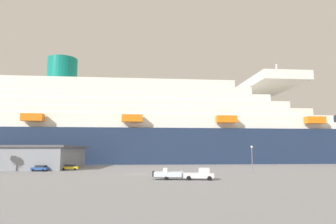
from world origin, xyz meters
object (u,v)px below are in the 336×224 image
small_boat_on_trailer (172,174)px  parked_car_blue_suv (40,168)px  street_lamp (252,155)px  cruise_ship (138,131)px  parked_car_black_coupe (3,167)px  pickup_truck (200,174)px  parked_car_yellow_taxi (70,167)px

small_boat_on_trailer → parked_car_blue_suv: 41.35m
street_lamp → small_boat_on_trailer: bearing=-142.2°
cruise_ship → parked_car_black_coupe: cruise_ship is taller
parked_car_blue_suv → pickup_truck: bearing=-33.6°
pickup_truck → parked_car_blue_suv: (-38.34, 25.48, -0.21)m
cruise_ship → street_lamp: 70.85m
parked_car_black_coupe → parked_car_yellow_taxi: same height
pickup_truck → parked_car_blue_suv: pickup_truck is taller
cruise_ship → parked_car_yellow_taxi: 54.51m
street_lamp → parked_car_blue_suv: bearing=170.8°
street_lamp → parked_car_blue_suv: size_ratio=1.46×
cruise_ship → street_lamp: bearing=-63.8°
small_boat_on_trailer → parked_car_black_coupe: (-46.39, 32.58, -0.13)m
pickup_truck → street_lamp: street_lamp is taller
cruise_ship → parked_car_black_coupe: 60.23m
parked_car_black_coupe → parked_car_blue_suv: same height
parked_car_black_coupe → parked_car_blue_suv: size_ratio=1.05×
parked_car_black_coupe → small_boat_on_trailer: bearing=-35.1°
street_lamp → cruise_ship: bearing=116.2°
street_lamp → parked_car_yellow_taxi: street_lamp is taller
small_boat_on_trailer → pickup_truck: bearing=-9.0°
street_lamp → parked_car_blue_suv: 54.59m
pickup_truck → street_lamp: size_ratio=0.89×
pickup_truck → street_lamp: bearing=47.4°
cruise_ship → parked_car_blue_suv: bearing=-112.8°
cruise_ship → street_lamp: cruise_ship is taller
cruise_ship → parked_car_black_coupe: (-36.01, -46.36, -13.45)m
cruise_ship → parked_car_yellow_taxi: bearing=-107.8°
street_lamp → parked_car_black_coupe: size_ratio=1.39×
pickup_truck → parked_car_yellow_taxi: pickup_truck is taller
street_lamp → parked_car_yellow_taxi: size_ratio=1.40×
cruise_ship → small_boat_on_trailer: (10.39, -78.94, -13.32)m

